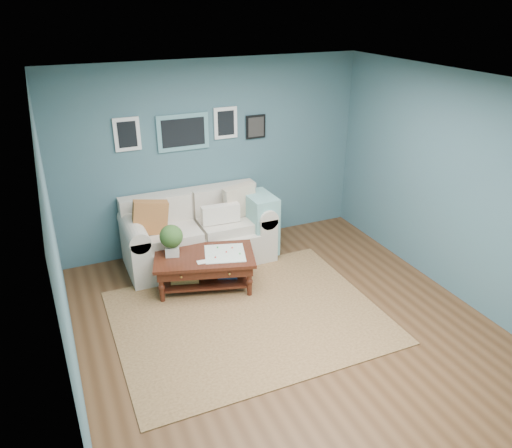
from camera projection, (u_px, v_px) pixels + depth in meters
room_shell at (291, 220)px, 5.09m from camera, size 5.00×5.02×2.70m
area_rug at (248, 317)px, 5.87m from camera, size 3.03×2.43×0.01m
loveseat at (204, 231)px, 7.00m from camera, size 2.08×0.94×1.07m
coffee_table at (199, 260)px, 6.32m from camera, size 1.40×1.05×0.87m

